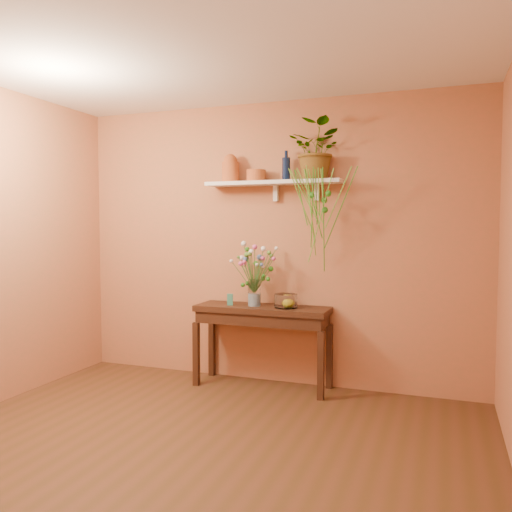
{
  "coord_description": "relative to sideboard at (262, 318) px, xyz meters",
  "views": [
    {
      "loc": [
        1.58,
        -2.76,
        1.52
      ],
      "look_at": [
        0.0,
        1.55,
        1.25
      ],
      "focal_mm": 36.36,
      "sensor_mm": 36.0,
      "label": 1
    }
  ],
  "objects": [
    {
      "name": "glass_vase",
      "position": [
        -0.08,
        -0.01,
        0.22
      ],
      "size": [
        0.12,
        0.12,
        0.25
      ],
      "color": "white",
      "rests_on": "sideboard"
    },
    {
      "name": "plant_fronds",
      "position": [
        0.55,
        -0.05,
        1.07
      ],
      "size": [
        0.62,
        0.45,
        0.91
      ],
      "color": "#2B7A1B",
      "rests_on": "wall_shelf"
    },
    {
      "name": "bouquet",
      "position": [
        -0.07,
        -0.01,
        0.52
      ],
      "size": [
        0.43,
        0.4,
        0.48
      ],
      "color": "#386B28",
      "rests_on": "glass_vase"
    },
    {
      "name": "terracotta_jug",
      "position": [
        -0.36,
        0.1,
        1.41
      ],
      "size": [
        0.21,
        0.21,
        0.27
      ],
      "color": "#BE5021",
      "rests_on": "wall_shelf"
    },
    {
      "name": "terracotta_pot",
      "position": [
        -0.1,
        0.11,
        1.34
      ],
      "size": [
        0.22,
        0.22,
        0.11
      ],
      "primitive_type": "cylinder",
      "rotation": [
        0.0,
        0.0,
        -0.25
      ],
      "color": "#BE5021",
      "rests_on": "wall_shelf"
    },
    {
      "name": "carton",
      "position": [
        -0.31,
        -0.04,
        0.17
      ],
      "size": [
        0.06,
        0.06,
        0.11
      ],
      "primitive_type": "cube",
      "rotation": [
        0.0,
        0.0,
        0.33
      ],
      "color": "teal",
      "rests_on": "sideboard"
    },
    {
      "name": "lemon",
      "position": [
        0.25,
        -0.02,
        0.16
      ],
      "size": [
        0.08,
        0.08,
        0.08
      ],
      "primitive_type": "sphere",
      "color": "yellow",
      "rests_on": "glass_bowl"
    },
    {
      "name": "blue_bottle",
      "position": [
        0.19,
        0.12,
        1.4
      ],
      "size": [
        0.09,
        0.09,
        0.28
      ],
      "color": "#0B1736",
      "rests_on": "wall_shelf"
    },
    {
      "name": "spider_plant",
      "position": [
        0.49,
        0.12,
        1.55
      ],
      "size": [
        0.58,
        0.54,
        0.53
      ],
      "primitive_type": "imported",
      "rotation": [
        0.0,
        0.0,
        -0.31
      ],
      "color": "#2B7A1B",
      "rests_on": "wall_shelf"
    },
    {
      "name": "sideboard",
      "position": [
        0.0,
        0.0,
        0.0
      ],
      "size": [
        1.26,
        0.41,
        0.77
      ],
      "color": "#381F13",
      "rests_on": "ground"
    },
    {
      "name": "wall_shelf",
      "position": [
        0.08,
        0.1,
        1.26
      ],
      "size": [
        1.3,
        0.24,
        0.19
      ],
      "color": "white",
      "rests_on": "room"
    },
    {
      "name": "room",
      "position": [
        0.02,
        -1.78,
        0.7
      ],
      "size": [
        4.04,
        4.04,
        2.7
      ],
      "color": "#512E1B",
      "rests_on": "ground"
    },
    {
      "name": "glass_bowl",
      "position": [
        0.23,
        -0.01,
        0.17
      ],
      "size": [
        0.21,
        0.21,
        0.13
      ],
      "color": "white",
      "rests_on": "sideboard"
    }
  ]
}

